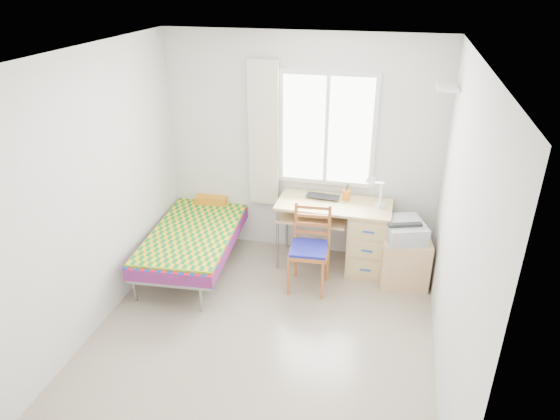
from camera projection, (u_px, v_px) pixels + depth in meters
The scene contains 17 objects.
floor at pixel (262, 335), 4.79m from camera, with size 3.50×3.50×0.00m, color #BCAD93.
ceiling at pixel (257, 55), 3.66m from camera, with size 3.50×3.50×0.00m, color white.
wall_back at pixel (301, 149), 5.76m from camera, with size 3.20×3.20×0.00m, color silver.
wall_left at pixel (92, 196), 4.56m from camera, with size 3.50×3.50×0.00m, color silver.
wall_right at pixel (457, 235), 3.89m from camera, with size 3.50×3.50×0.00m, color silver.
window at pixel (327, 130), 5.56m from camera, with size 1.10×0.04×1.30m.
curtain at pixel (264, 135), 5.72m from camera, with size 0.35×0.05×1.70m, color beige.
floating_shelf at pixel (448, 87), 4.77m from camera, with size 0.20×0.32×0.03m, color white.
bed at pixel (200, 229), 5.86m from camera, with size 1.07×2.05×0.86m.
desk at pixel (363, 235), 5.69m from camera, with size 1.29×0.60×0.80m.
chair at pixel (311, 243), 5.33m from camera, with size 0.43×0.43×0.94m.
cabinet at pixel (404, 260), 5.49m from camera, with size 0.57×0.52×0.56m.
printer at pixel (404, 229), 5.33m from camera, with size 0.53×0.57×0.20m.
laptop at pixel (322, 199), 5.67m from camera, with size 0.38×0.24×0.03m, color black.
pen_cup at pixel (346, 195), 5.66m from camera, with size 0.09×0.09×0.11m, color orange.
task_lamp at pixel (375, 189), 5.31m from camera, with size 0.23×0.32×0.42m.
book at pixel (313, 219), 5.71m from camera, with size 0.17×0.24×0.02m, color gray.
Camera 1 is at (1.05, -3.64, 3.17)m, focal length 32.00 mm.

